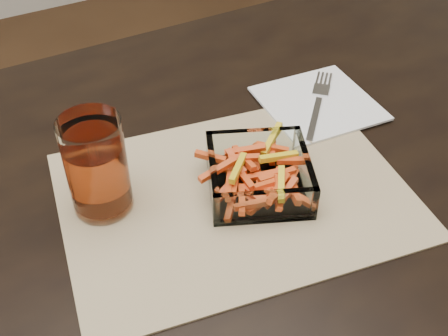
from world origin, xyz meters
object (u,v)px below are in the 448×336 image
(dining_table, at_px, (172,252))
(tumbler, at_px, (97,169))
(glass_bowl, at_px, (259,176))
(fork, at_px, (318,102))

(dining_table, xyz_separation_m, tumbler, (-0.07, 0.04, 0.15))
(dining_table, relative_size, glass_bowl, 9.37)
(dining_table, height_order, glass_bowl, glass_bowl)
(glass_bowl, height_order, fork, glass_bowl)
(glass_bowl, distance_m, tumbler, 0.21)
(dining_table, bearing_deg, fork, 16.70)
(glass_bowl, bearing_deg, tumbler, 160.03)
(dining_table, bearing_deg, glass_bowl, -12.07)
(tumbler, bearing_deg, dining_table, -31.92)
(dining_table, relative_size, tumbler, 11.97)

